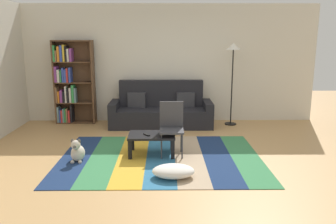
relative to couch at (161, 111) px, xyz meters
name	(u,v)px	position (x,y,z in m)	size (l,w,h in m)	color
ground_plane	(172,156)	(0.19, -2.02, -0.34)	(14.00, 14.00, 0.00)	tan
back_wall	(169,64)	(0.19, 0.53, 1.01)	(6.80, 0.10, 2.70)	silver
rug	(161,158)	(0.01, -2.14, -0.33)	(3.30, 2.43, 0.01)	navy
couch	(161,111)	(0.00, 0.00, 0.00)	(2.26, 0.80, 1.00)	black
bookshelf	(70,84)	(-2.09, 0.28, 0.58)	(0.90, 0.28, 1.89)	brown
coffee_table	(152,138)	(-0.14, -1.97, -0.03)	(0.78, 0.53, 0.35)	black
pouf	(173,171)	(0.20, -2.95, -0.24)	(0.60, 0.41, 0.18)	white
dog	(77,152)	(-1.33, -2.28, -0.18)	(0.22, 0.35, 0.40)	beige
standing_lamp	(233,57)	(1.59, 0.07, 1.19)	(0.32, 0.32, 1.83)	black
tv_remote	(147,135)	(-0.22, -2.03, 0.04)	(0.04, 0.15, 0.02)	black
folding_chair	(172,124)	(0.19, -1.94, 0.20)	(0.40, 0.40, 0.90)	#38383D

